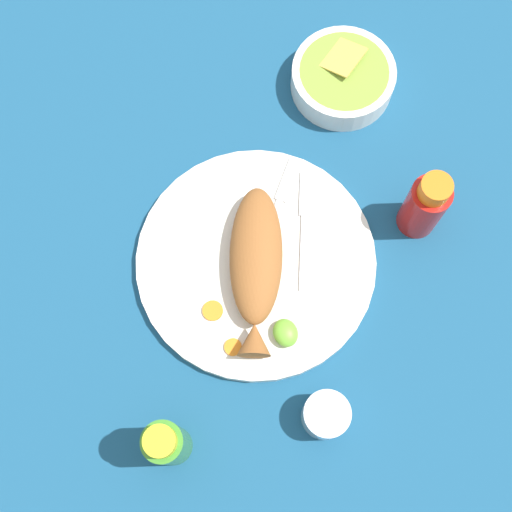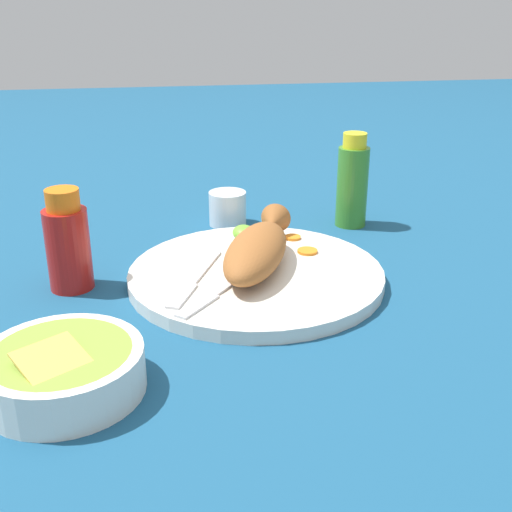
% 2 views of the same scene
% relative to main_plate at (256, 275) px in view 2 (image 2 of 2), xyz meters
% --- Properties ---
extents(ground_plane, '(4.00, 4.00, 0.00)m').
position_rel_main_plate_xyz_m(ground_plane, '(0.00, 0.00, -0.01)').
color(ground_plane, navy).
extents(main_plate, '(0.35, 0.35, 0.02)m').
position_rel_main_plate_xyz_m(main_plate, '(0.00, 0.00, 0.00)').
color(main_plate, silver).
rests_on(main_plate, ground_plane).
extents(fried_fish, '(0.25, 0.15, 0.05)m').
position_rel_main_plate_xyz_m(fried_fish, '(-0.01, 0.00, 0.04)').
color(fried_fish, '#935628').
rests_on(fried_fish, main_plate).
extents(fork_near, '(0.15, 0.13, 0.00)m').
position_rel_main_plate_xyz_m(fork_near, '(0.07, -0.06, 0.01)').
color(fork_near, silver).
rests_on(fork_near, main_plate).
extents(fork_far, '(0.18, 0.09, 0.00)m').
position_rel_main_plate_xyz_m(fork_far, '(0.03, -0.09, 0.01)').
color(fork_far, silver).
rests_on(fork_far, main_plate).
extents(carrot_slice_near, '(0.03, 0.03, 0.00)m').
position_rel_main_plate_xyz_m(carrot_slice_near, '(-0.05, 0.08, 0.01)').
color(carrot_slice_near, orange).
rests_on(carrot_slice_near, main_plate).
extents(carrot_slice_mid, '(0.02, 0.02, 0.00)m').
position_rel_main_plate_xyz_m(carrot_slice_mid, '(-0.11, 0.08, 0.01)').
color(carrot_slice_mid, orange).
rests_on(carrot_slice_mid, main_plate).
extents(lime_wedge_main, '(0.04, 0.03, 0.02)m').
position_rel_main_plate_xyz_m(lime_wedge_main, '(-0.12, -0.00, 0.02)').
color(lime_wedge_main, '#6BB233').
rests_on(lime_wedge_main, main_plate).
extents(hot_sauce_bottle_red, '(0.06, 0.06, 0.14)m').
position_rel_main_plate_xyz_m(hot_sauce_bottle_red, '(-0.02, -0.25, 0.05)').
color(hot_sauce_bottle_red, '#B21914').
rests_on(hot_sauce_bottle_red, ground_plane).
extents(hot_sauce_bottle_green, '(0.05, 0.05, 0.16)m').
position_rel_main_plate_xyz_m(hot_sauce_bottle_green, '(-0.20, 0.20, 0.07)').
color(hot_sauce_bottle_green, '#3D8428').
rests_on(hot_sauce_bottle_green, ground_plane).
extents(salt_cup, '(0.06, 0.06, 0.06)m').
position_rel_main_plate_xyz_m(salt_cup, '(-0.24, -0.01, 0.02)').
color(salt_cup, silver).
rests_on(salt_cup, ground_plane).
extents(guacamole_bowl, '(0.16, 0.16, 0.06)m').
position_rel_main_plate_xyz_m(guacamole_bowl, '(0.23, -0.23, 0.02)').
color(guacamole_bowl, white).
rests_on(guacamole_bowl, ground_plane).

